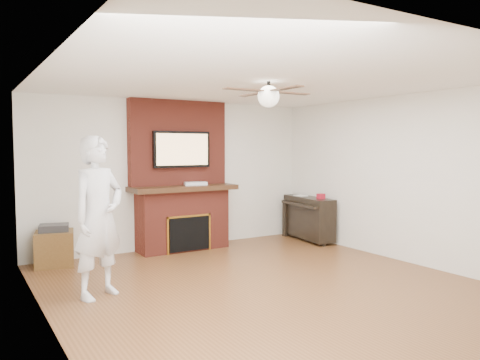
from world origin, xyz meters
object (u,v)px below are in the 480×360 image
side_table (55,247)px  piano (308,217)px  fireplace (181,190)px  person (99,217)px

side_table → piano: size_ratio=0.49×
fireplace → person: 2.61m
fireplace → side_table: bearing=-178.1°
fireplace → piano: (2.30, -0.55, -0.57)m
person → side_table: size_ratio=2.97×
person → side_table: person is taller
person → side_table: (-0.18, 1.77, -0.65)m
piano → fireplace: bearing=173.7°
person → side_table: bearing=69.6°
person → piano: size_ratio=1.47×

